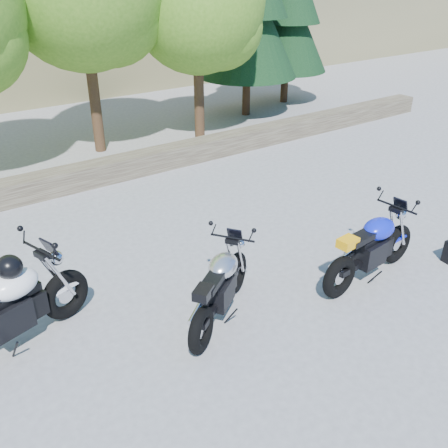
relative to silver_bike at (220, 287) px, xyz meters
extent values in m
plane|color=gray|center=(0.66, 0.13, -0.50)|extent=(90.00, 90.00, 0.00)
cube|color=#44392D|center=(0.66, 5.63, -0.25)|extent=(22.00, 0.55, 0.50)
cylinder|color=#382314|center=(1.46, 7.73, 1.18)|extent=(0.28, 0.28, 3.36)
sphere|color=#437D1B|center=(1.96, 7.43, 2.98)|extent=(2.64, 2.64, 2.64)
cylinder|color=#382314|center=(4.26, 7.13, 0.95)|extent=(0.28, 0.28, 2.91)
sphere|color=#437D1B|center=(4.26, 7.13, 3.14)|extent=(3.54, 3.54, 3.54)
sphere|color=#437D1B|center=(4.76, 6.83, 2.51)|extent=(2.29, 2.29, 2.29)
cylinder|color=#382314|center=(6.86, 8.33, 0.58)|extent=(0.26, 0.26, 2.16)
cone|color=black|center=(6.86, 8.33, 2.38)|extent=(3.17, 3.17, 3.24)
cylinder|color=#382314|center=(9.06, 8.93, 0.46)|extent=(0.26, 0.26, 1.92)
cone|color=black|center=(9.06, 8.93, 2.06)|extent=(2.82, 2.82, 2.88)
torus|color=black|center=(0.57, 0.40, -0.19)|extent=(0.61, 0.49, 0.63)
torus|color=black|center=(-0.60, -0.42, -0.19)|extent=(0.61, 0.49, 0.63)
cylinder|color=silver|center=(0.57, 0.40, -0.19)|extent=(0.20, 0.16, 0.22)
cylinder|color=silver|center=(-0.60, -0.42, -0.19)|extent=(0.20, 0.16, 0.22)
cube|color=black|center=(-0.03, -0.02, -0.07)|extent=(0.56, 0.52, 0.36)
cube|color=black|center=(0.03, 0.02, 0.15)|extent=(0.66, 0.53, 0.10)
ellipsoid|color=silver|center=(0.09, 0.06, 0.29)|extent=(0.69, 0.64, 0.30)
cube|color=black|center=(-0.27, -0.19, 0.29)|extent=(0.53, 0.46, 0.09)
cube|color=black|center=(-0.52, -0.36, 0.33)|extent=(0.34, 0.32, 0.13)
cylinder|color=black|center=(0.41, 0.29, 0.52)|extent=(0.40, 0.55, 0.03)
sphere|color=silver|center=(0.54, 0.38, 0.35)|extent=(0.18, 0.18, 0.18)
torus|color=black|center=(-1.76, 1.27, -0.14)|extent=(0.76, 0.39, 0.74)
cylinder|color=silver|center=(-1.76, 1.27, -0.14)|extent=(0.26, 0.12, 0.25)
cube|color=black|center=(-2.57, 1.01, 0.00)|extent=(0.63, 0.49, 0.41)
cube|color=black|center=(-2.49, 1.04, 0.25)|extent=(0.82, 0.42, 0.11)
ellipsoid|color=white|center=(-2.42, 1.06, 0.42)|extent=(0.76, 0.62, 0.35)
cylinder|color=black|center=(-1.98, 1.20, 0.68)|extent=(0.26, 0.74, 0.04)
sphere|color=silver|center=(-1.80, 1.25, 0.48)|extent=(0.21, 0.21, 0.21)
ellipsoid|color=black|center=(-2.42, 1.06, 0.67)|extent=(0.41, 0.42, 0.31)
torus|color=black|center=(3.24, -0.47, -0.17)|extent=(0.69, 0.23, 0.68)
torus|color=black|center=(1.73, -0.61, -0.17)|extent=(0.69, 0.23, 0.68)
cylinder|color=silver|center=(3.24, -0.47, -0.17)|extent=(0.24, 0.06, 0.23)
cylinder|color=silver|center=(1.73, -0.61, -0.17)|extent=(0.24, 0.06, 0.23)
cube|color=black|center=(2.46, -0.54, -0.04)|extent=(0.53, 0.36, 0.38)
cube|color=black|center=(2.54, -0.54, 0.19)|extent=(0.75, 0.24, 0.11)
ellipsoid|color=#0E1DD3|center=(2.61, -0.53, 0.34)|extent=(0.64, 0.46, 0.32)
cube|color=black|center=(2.15, -0.57, 0.34)|extent=(0.55, 0.28, 0.10)
cube|color=#FFAC0D|center=(1.83, -0.60, 0.38)|extent=(0.31, 0.24, 0.14)
cylinder|color=black|center=(3.03, -0.49, 0.58)|extent=(0.10, 0.70, 0.03)
sphere|color=silver|center=(3.20, -0.48, 0.40)|extent=(0.19, 0.19, 0.19)
camera|label=1|loc=(-3.25, -4.67, 3.96)|focal=40.00mm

